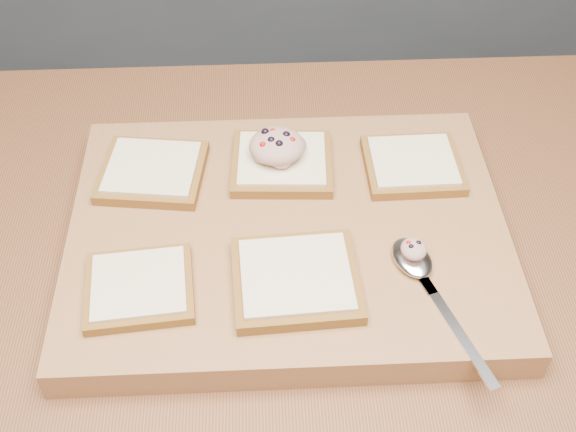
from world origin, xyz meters
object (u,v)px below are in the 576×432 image
(cutting_board, at_px, (288,235))
(bread_far_center, at_px, (282,163))
(tuna_salad_dollop, at_px, (277,145))

(cutting_board, height_order, bread_far_center, bread_far_center)
(cutting_board, relative_size, bread_far_center, 3.92)
(bread_far_center, height_order, tuna_salad_dollop, tuna_salad_dollop)
(cutting_board, distance_m, bread_far_center, 0.10)
(bread_far_center, bearing_deg, tuna_salad_dollop, 148.39)
(cutting_board, relative_size, tuna_salad_dollop, 7.35)
(cutting_board, xyz_separation_m, bread_far_center, (-0.00, 0.09, 0.03))
(tuna_salad_dollop, bearing_deg, cutting_board, -84.91)
(bread_far_center, distance_m, tuna_salad_dollop, 0.03)
(bread_far_center, bearing_deg, cutting_board, -88.17)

